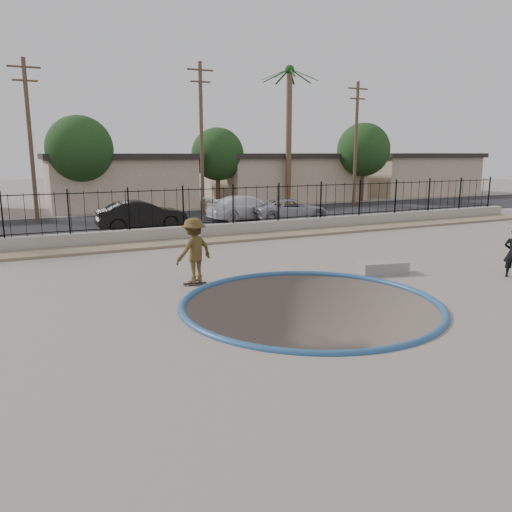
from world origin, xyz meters
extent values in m
cube|color=#6F655D|center=(0.00, 12.00, -1.10)|extent=(120.00, 120.00, 2.20)
torus|color=#254E7B|center=(0.00, -1.00, 0.00)|extent=(7.04, 7.04, 0.20)
cube|color=#937F60|center=(0.00, 9.20, 0.06)|extent=(42.00, 1.60, 0.11)
cube|color=gray|center=(0.00, 10.30, 0.30)|extent=(42.00, 0.45, 0.60)
cube|color=black|center=(0.00, 10.30, 0.72)|extent=(40.00, 0.04, 0.03)
cube|color=black|center=(0.00, 10.30, 2.30)|extent=(40.00, 0.04, 0.04)
cube|color=black|center=(0.00, 17.00, 0.02)|extent=(90.00, 8.00, 0.04)
cube|color=tan|center=(0.00, 26.50, 1.75)|extent=(10.00, 8.00, 3.50)
cube|color=#292421|center=(0.00, 26.50, 3.70)|extent=(10.60, 8.60, 0.40)
cube|color=tan|center=(14.00, 26.50, 1.75)|extent=(12.00, 8.00, 3.50)
cube|color=#292421|center=(14.00, 26.50, 3.70)|extent=(12.60, 8.60, 0.40)
cube|color=tan|center=(28.00, 26.50, 1.75)|extent=(11.00, 8.00, 3.50)
cube|color=#292421|center=(28.00, 26.50, 3.70)|extent=(11.60, 8.60, 0.40)
cylinder|color=brown|center=(12.00, 22.00, 5.00)|extent=(0.44, 0.44, 10.00)
sphere|color=#194317|center=(12.00, 22.00, 9.95)|extent=(0.70, 0.70, 0.70)
cylinder|color=#473323|center=(-6.00, 19.00, 4.50)|extent=(0.24, 0.24, 9.00)
cube|color=#473323|center=(-6.00, 19.00, 8.50)|extent=(1.70, 0.10, 0.10)
cube|color=#473323|center=(-6.00, 19.00, 7.80)|extent=(1.30, 0.10, 0.10)
cylinder|color=#473323|center=(4.00, 19.00, 4.75)|extent=(0.24, 0.24, 9.50)
cube|color=#473323|center=(4.00, 19.00, 9.00)|extent=(1.70, 0.10, 0.10)
cube|color=#473323|center=(4.00, 19.00, 8.30)|extent=(1.30, 0.10, 0.10)
cylinder|color=#473323|center=(16.00, 19.00, 4.50)|extent=(0.24, 0.24, 9.00)
cube|color=#473323|center=(16.00, 19.00, 8.50)|extent=(1.70, 0.10, 0.10)
cube|color=#473323|center=(16.00, 19.00, 7.80)|extent=(1.30, 0.10, 0.10)
cylinder|color=#473323|center=(-3.00, 23.00, 1.50)|extent=(0.34, 0.34, 3.00)
sphere|color=#143311|center=(-3.00, 23.00, 4.20)|extent=(4.32, 4.32, 4.32)
cylinder|color=#473323|center=(7.00, 24.00, 1.38)|extent=(0.34, 0.34, 2.75)
sphere|color=#143311|center=(7.00, 24.00, 3.85)|extent=(3.96, 3.96, 3.96)
cylinder|color=#473323|center=(19.00, 22.00, 1.50)|extent=(0.34, 0.34, 3.00)
sphere|color=#143311|center=(19.00, 22.00, 4.20)|extent=(4.32, 4.32, 4.32)
imported|color=brown|center=(-2.17, 2.21, 0.99)|extent=(1.46, 1.15, 1.97)
cube|color=black|center=(-2.17, 2.21, 0.05)|extent=(0.74, 0.28, 0.02)
cylinder|color=silver|center=(-2.42, 2.18, 0.02)|extent=(0.05, 0.03, 0.05)
cylinder|color=silver|center=(-2.40, 2.32, 0.02)|extent=(0.05, 0.03, 0.05)
cylinder|color=silver|center=(-1.94, 2.11, 0.02)|extent=(0.05, 0.03, 0.05)
cylinder|color=silver|center=(-1.92, 2.24, 0.02)|extent=(0.05, 0.03, 0.05)
cube|color=gray|center=(4.00, 0.93, 0.20)|extent=(1.71, 1.01, 0.40)
imported|color=black|center=(-1.15, 13.86, 0.79)|extent=(4.59, 1.61, 1.51)
imported|color=white|center=(5.41, 15.00, 0.76)|extent=(5.04, 2.14, 1.45)
imported|color=#9D9FA5|center=(7.59, 13.66, 0.68)|extent=(4.77, 2.49, 1.28)
camera|label=1|loc=(-6.80, -11.97, 3.99)|focal=35.00mm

